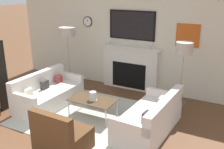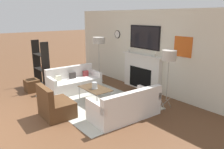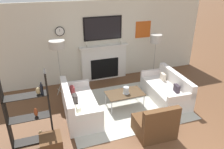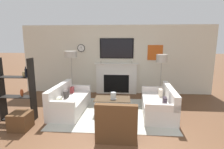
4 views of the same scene
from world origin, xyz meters
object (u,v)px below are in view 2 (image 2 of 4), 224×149
Objects in this scene: coffee_table at (95,89)px; floor_lamp_right at (169,56)px; couch_right at (126,107)px; ottoman at (32,86)px; armchair at (55,106)px; hurricane_candle at (95,86)px; shelf_unit at (42,66)px; couch_left at (74,83)px; floor_lamp_left at (99,41)px.

floor_lamp_right is (1.63, 1.27, 1.07)m from coffee_table.
couch_right is 3.66m from ottoman.
ottoman is at bearing 174.86° from armchair.
floor_lamp_right is at bearing 39.23° from hurricane_candle.
armchair is 0.53× the size of shelf_unit.
couch_left is 9.09× the size of hurricane_candle.
armchair is at bearing -56.19° from floor_lamp_left.
couch_left is 2.02m from armchair.
armchair is 1.36m from hurricane_candle.
couch_left reaches higher than ottoman.
couch_left is 4.05× the size of ottoman.
coffee_table is 0.59× the size of floor_lamp_left.
armchair is 0.51× the size of floor_lamp_left.
hurricane_candle is at bearing -140.77° from floor_lamp_right.
armchair is 0.86× the size of coffee_table.
hurricane_candle is 0.12× the size of floor_lamp_right.
hurricane_candle is at bearing -39.13° from floor_lamp_left.
couch_right is 4.17× the size of ottoman.
floor_lamp_right is at bearing 61.38° from armchair.
couch_right is 1.35m from hurricane_candle.
hurricane_candle is (-0.16, 1.33, 0.24)m from armchair.
coffee_table reaches higher than ottoman.
shelf_unit is at bearing -165.21° from coffee_table.
armchair is 2.77m from shelf_unit.
couch_left is 1.08× the size of floor_lamp_right.
hurricane_candle is 0.12× the size of shelf_unit.
armchair is 4.52× the size of hurricane_candle.
coffee_table is at bearing -39.01° from floor_lamp_left.
floor_lamp_right is (0.27, 1.27, 1.20)m from couch_right.
shelf_unit reaches higher than floor_lamp_right.
couch_left is at bearing -156.60° from floor_lamp_right.
couch_right is 3.88m from shelf_unit.
floor_lamp_right is 4.64m from ottoman.
couch_left is at bearing 178.44° from hurricane_candle.
hurricane_candle is 0.45× the size of ottoman.
couch_right is at bearing -102.04° from floor_lamp_right.
shelf_unit reaches higher than armchair.
coffee_table is at bearing -179.91° from couch_right.
shelf_unit reaches higher than hurricane_candle.
coffee_table is at bearing 135.00° from hurricane_candle.
floor_lamp_left is (-0.27, 1.27, 1.31)m from couch_left.
floor_lamp_right reaches higher than couch_right.
couch_right is 1.11× the size of floor_lamp_right.
shelf_unit is (-0.87, -1.92, -0.85)m from floor_lamp_left.
hurricane_candle is at bearing 13.98° from shelf_unit.
shelf_unit reaches higher than couch_right.
ottoman is at bearing -147.06° from floor_lamp_right.
ottoman is (-0.54, -2.43, -1.39)m from floor_lamp_left.
couch_right is at bearing 0.09° from coffee_table.
couch_right is at bearing 49.42° from armchair.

